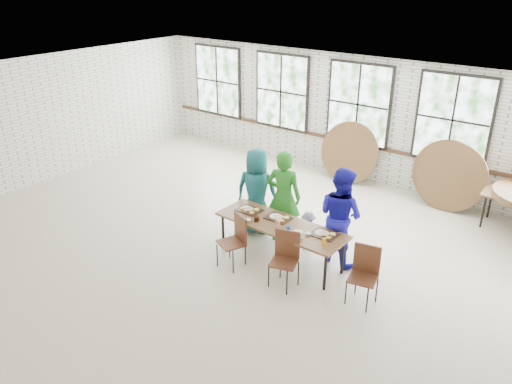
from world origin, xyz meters
TOP-DOWN VIEW (x-y plane):
  - room at (0.00, 4.44)m, footprint 12.00×12.00m
  - dining_table at (0.75, 0.12)m, footprint 2.42×0.88m
  - chair_near_left at (0.20, -0.44)m, footprint 0.55×0.54m
  - chair_near_right at (1.21, -0.41)m, footprint 0.52×0.51m
  - chair_spare at (2.45, -0.05)m, footprint 0.50×0.48m
  - adult_teal at (-0.26, 0.77)m, footprint 0.97×0.79m
  - adult_green at (0.36, 0.77)m, footprint 0.76×0.61m
  - toddler at (0.93, 0.77)m, footprint 0.54×0.39m
  - adult_blue at (1.56, 0.77)m, footprint 1.00×0.86m
  - tabletop_clutter at (0.85, 0.11)m, footprint 2.01×0.63m
  - round_tops_leaning at (1.58, 4.16)m, footprint 3.97×0.49m

SIDE VIEW (x-z plane):
  - toddler at x=0.93m, z-range 0.00..0.76m
  - chair_near_left at x=0.20m, z-range 0.08..1.03m
  - chair_near_right at x=1.21m, z-range 0.08..1.03m
  - chair_spare at x=2.45m, z-range 0.08..1.03m
  - dining_table at x=0.75m, z-range 0.32..1.06m
  - round_tops_leaning at x=1.58m, z-range -0.01..1.48m
  - tabletop_clutter at x=0.85m, z-range 0.71..0.82m
  - adult_teal at x=-0.26m, z-range 0.00..1.73m
  - adult_blue at x=1.56m, z-range 0.00..1.78m
  - adult_green at x=0.36m, z-range 0.00..1.83m
  - room at x=0.00m, z-range -4.17..7.83m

